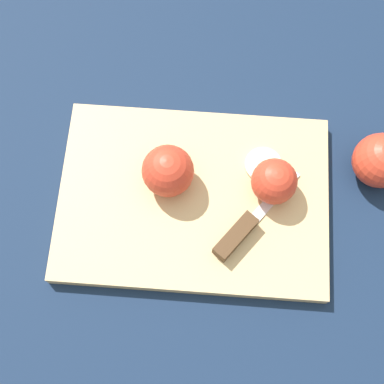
% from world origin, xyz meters
% --- Properties ---
extents(ground_plane, '(4.00, 4.00, 0.00)m').
position_xyz_m(ground_plane, '(0.00, 0.00, 0.00)').
color(ground_plane, '#14233D').
extents(cutting_board, '(0.44, 0.32, 0.02)m').
position_xyz_m(cutting_board, '(0.00, 0.00, 0.01)').
color(cutting_board, tan).
rests_on(cutting_board, ground_plane).
extents(apple_half_left, '(0.08, 0.08, 0.08)m').
position_xyz_m(apple_half_left, '(-0.04, 0.03, 0.06)').
color(apple_half_left, red).
rests_on(apple_half_left, cutting_board).
extents(apple_half_right, '(0.07, 0.07, 0.07)m').
position_xyz_m(apple_half_right, '(0.12, 0.01, 0.06)').
color(apple_half_right, red).
rests_on(apple_half_right, cutting_board).
extents(knife, '(0.14, 0.15, 0.02)m').
position_xyz_m(knife, '(0.07, -0.06, 0.03)').
color(knife, silver).
rests_on(knife, cutting_board).
extents(apple_slice, '(0.06, 0.06, 0.01)m').
position_xyz_m(apple_slice, '(0.11, 0.05, 0.03)').
color(apple_slice, beige).
rests_on(apple_slice, cutting_board).
extents(apple_whole, '(0.09, 0.09, 0.10)m').
position_xyz_m(apple_whole, '(0.29, 0.05, 0.04)').
color(apple_whole, red).
rests_on(apple_whole, ground_plane).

